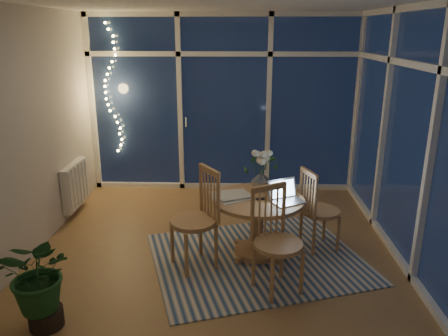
{
  "coord_description": "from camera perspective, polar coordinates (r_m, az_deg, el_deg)",
  "views": [
    {
      "loc": [
        0.21,
        -4.46,
        2.35
      ],
      "look_at": [
        0.05,
        0.25,
        0.86
      ],
      "focal_mm": 35.0,
      "sensor_mm": 36.0,
      "label": 1
    }
  ],
  "objects": [
    {
      "name": "floor",
      "position": [
        5.04,
        -0.72,
        -10.19
      ],
      "size": [
        4.0,
        4.0,
        0.0
      ],
      "primitive_type": "plane",
      "color": "olive",
      "rests_on": "ground"
    },
    {
      "name": "ceiling",
      "position": [
        4.47,
        -0.85,
        20.77
      ],
      "size": [
        4.0,
        4.0,
        0.0
      ],
      "primitive_type": "plane",
      "color": "silver",
      "rests_on": "wall_back"
    },
    {
      "name": "wall_back",
      "position": [
        6.55,
        0.04,
        8.34
      ],
      "size": [
        4.0,
        0.04,
        2.6
      ],
      "primitive_type": "cube",
      "color": "beige",
      "rests_on": "floor"
    },
    {
      "name": "wall_front",
      "position": [
        2.68,
        -2.77,
        -5.47
      ],
      "size": [
        4.0,
        0.04,
        2.6
      ],
      "primitive_type": "cube",
      "color": "beige",
      "rests_on": "floor"
    },
    {
      "name": "wall_left",
      "position": [
        5.09,
        -23.97,
        4.14
      ],
      "size": [
        0.04,
        4.0,
        2.6
      ],
      "primitive_type": "cube",
      "color": "beige",
      "rests_on": "floor"
    },
    {
      "name": "wall_right",
      "position": [
        4.92,
        23.24,
        3.81
      ],
      "size": [
        0.04,
        4.0,
        2.6
      ],
      "primitive_type": "cube",
      "color": "beige",
      "rests_on": "floor"
    },
    {
      "name": "window_wall_back",
      "position": [
        6.51,
        0.03,
        8.28
      ],
      "size": [
        4.0,
        0.1,
        2.6
      ],
      "primitive_type": "cube",
      "color": "white",
      "rests_on": "floor"
    },
    {
      "name": "window_wall_right",
      "position": [
        4.9,
        22.8,
        3.82
      ],
      "size": [
        0.1,
        4.0,
        2.6
      ],
      "primitive_type": "cube",
      "color": "white",
      "rests_on": "floor"
    },
    {
      "name": "radiator",
      "position": [
        6.1,
        -18.88,
        -2.08
      ],
      "size": [
        0.1,
        0.7,
        0.58
      ],
      "primitive_type": "cube",
      "color": "silver",
      "rests_on": "wall_left"
    },
    {
      "name": "fairy_lights",
      "position": [
        6.66,
        -14.56,
        9.89
      ],
      "size": [
        0.24,
        0.1,
        1.85
      ],
      "primitive_type": null,
      "color": "#FED565",
      "rests_on": "window_wall_back"
    },
    {
      "name": "garden_patio",
      "position": [
        9.77,
        3.55,
        3.24
      ],
      "size": [
        12.0,
        6.0,
        0.1
      ],
      "primitive_type": "cube",
      "color": "black",
      "rests_on": "ground"
    },
    {
      "name": "garden_fence",
      "position": [
        10.07,
        0.7,
        9.27
      ],
      "size": [
        11.0,
        0.08,
        1.8
      ],
      "primitive_type": "cube",
      "color": "#352013",
      "rests_on": "ground"
    },
    {
      "name": "neighbour_roof",
      "position": [
        12.96,
        2.4,
        16.87
      ],
      "size": [
        7.0,
        3.0,
        2.2
      ],
      "primitive_type": "cube",
      "color": "#34363E",
      "rests_on": "ground"
    },
    {
      "name": "garden_shrubs",
      "position": [
        8.15,
        -5.28,
        4.0
      ],
      "size": [
        0.9,
        0.9,
        0.9
      ],
      "primitive_type": "sphere",
      "color": "black",
      "rests_on": "ground"
    },
    {
      "name": "rug",
      "position": [
        4.81,
        4.37,
        -11.65
      ],
      "size": [
        2.59,
        2.31,
        0.01
      ],
      "primitive_type": "cube",
      "rotation": [
        0.0,
        0.0,
        0.31
      ],
      "color": "beige",
      "rests_on": "floor"
    },
    {
      "name": "dining_table",
      "position": [
        4.75,
        4.41,
        -7.65
      ],
      "size": [
        1.22,
        1.22,
        0.66
      ],
      "primitive_type": "cylinder",
      "rotation": [
        0.0,
        0.0,
        0.31
      ],
      "color": "#AF744F",
      "rests_on": "floor"
    },
    {
      "name": "chair_left",
      "position": [
        4.44,
        -4.03,
        -6.68
      ],
      "size": [
        0.68,
        0.68,
        1.06
      ],
      "primitive_type": "cube",
      "rotation": [
        0.0,
        0.0,
        -1.0
      ],
      "color": "#AF744F",
      "rests_on": "floor"
    },
    {
      "name": "chair_right",
      "position": [
        4.92,
        12.52,
        -5.26
      ],
      "size": [
        0.56,
        0.56,
        0.95
      ],
      "primitive_type": "cube",
      "rotation": [
        0.0,
        0.0,
        1.92
      ],
      "color": "#AF744F",
      "rests_on": "floor"
    },
    {
      "name": "chair_front",
      "position": [
        4.05,
        7.11,
        -9.56
      ],
      "size": [
        0.64,
        0.64,
        1.02
      ],
      "primitive_type": "cube",
      "rotation": [
        0.0,
        0.0,
        0.5
      ],
      "color": "#AF744F",
      "rests_on": "floor"
    },
    {
      "name": "laptop",
      "position": [
        4.5,
        8.42,
        -3.06
      ],
      "size": [
        0.42,
        0.4,
        0.24
      ],
      "primitive_type": null,
      "rotation": [
        0.0,
        0.0,
        0.48
      ],
      "color": "#B5B5B9",
      "rests_on": "dining_table"
    },
    {
      "name": "flower_vase",
      "position": [
        4.83,
        4.84,
        -1.67
      ],
      "size": [
        0.25,
        0.25,
        0.21
      ],
      "primitive_type": "imported",
      "rotation": [
        0.0,
        0.0,
        0.31
      ],
      "color": "silver",
      "rests_on": "dining_table"
    },
    {
      "name": "bowl",
      "position": [
        4.79,
        8.12,
        -3.02
      ],
      "size": [
        0.19,
        0.19,
        0.04
      ],
      "primitive_type": "imported",
      "rotation": [
        0.0,
        0.0,
        0.31
      ],
      "color": "white",
      "rests_on": "dining_table"
    },
    {
      "name": "newspapers",
      "position": [
        4.63,
        0.84,
        -3.68
      ],
      "size": [
        0.43,
        0.38,
        0.02
      ],
      "primitive_type": "cube",
      "rotation": [
        0.0,
        0.0,
        0.38
      ],
      "color": "silver",
      "rests_on": "dining_table"
    },
    {
      "name": "phone",
      "position": [
        4.59,
        4.83,
        -4.04
      ],
      "size": [
        0.11,
        0.08,
        0.01
      ],
      "primitive_type": "cube",
      "rotation": [
        0.0,
        0.0,
        0.29
      ],
      "color": "black",
      "rests_on": "dining_table"
    },
    {
      "name": "potted_plant",
      "position": [
        3.93,
        -22.71,
        -14.03
      ],
      "size": [
        0.58,
        0.52,
        0.76
      ],
      "primitive_type": "imported",
      "rotation": [
        0.0,
        0.0,
        -0.1
      ],
      "color": "#19471F",
      "rests_on": "floor"
    }
  ]
}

